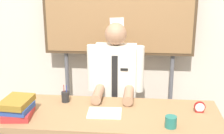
# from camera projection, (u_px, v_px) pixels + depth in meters

# --- Properties ---
(back_wall) EXTENTS (6.40, 0.08, 2.70)m
(back_wall) POSITION_uv_depth(u_px,v_px,m) (120.00, 19.00, 3.51)
(back_wall) COLOR beige
(back_wall) RESTS_ON ground_plane
(desk) EXTENTS (1.83, 0.68, 0.73)m
(desk) POSITION_uv_depth(u_px,v_px,m) (110.00, 123.00, 2.67)
(desk) COLOR #9E754C
(desk) RESTS_ON ground_plane
(person) EXTENTS (0.55, 0.56, 1.40)m
(person) POSITION_uv_depth(u_px,v_px,m) (115.00, 98.00, 3.17)
(person) COLOR #2D2D33
(person) RESTS_ON ground_plane
(bulletin_board) EXTENTS (1.60, 0.09, 2.16)m
(bulletin_board) POSITION_uv_depth(u_px,v_px,m) (119.00, 2.00, 3.26)
(bulletin_board) COLOR #4C3823
(bulletin_board) RESTS_ON ground_plane
(book_stack) EXTENTS (0.24, 0.30, 0.15)m
(book_stack) POSITION_uv_depth(u_px,v_px,m) (17.00, 108.00, 2.56)
(book_stack) COLOR #B22D2D
(book_stack) RESTS_ON desk
(open_notebook) EXTENTS (0.29, 0.22, 0.01)m
(open_notebook) POSITION_uv_depth(u_px,v_px,m) (105.00, 113.00, 2.62)
(open_notebook) COLOR silver
(open_notebook) RESTS_ON desk
(desk_clock) EXTENTS (0.09, 0.04, 0.09)m
(desk_clock) POSITION_uv_depth(u_px,v_px,m) (200.00, 107.00, 2.64)
(desk_clock) COLOR maroon
(desk_clock) RESTS_ON desk
(coffee_mug) EXTENTS (0.09, 0.09, 0.09)m
(coffee_mug) POSITION_uv_depth(u_px,v_px,m) (171.00, 122.00, 2.39)
(coffee_mug) COLOR #267266
(coffee_mug) RESTS_ON desk
(pen_holder) EXTENTS (0.07, 0.07, 0.16)m
(pen_holder) POSITION_uv_depth(u_px,v_px,m) (65.00, 97.00, 2.85)
(pen_holder) COLOR #262626
(pen_holder) RESTS_ON desk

